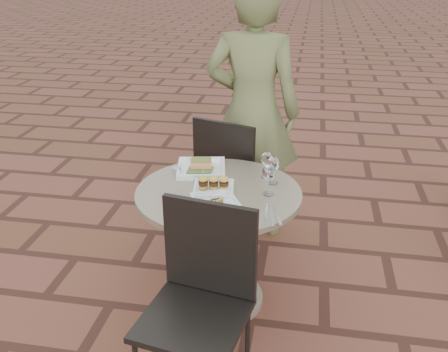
% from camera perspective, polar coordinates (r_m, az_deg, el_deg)
% --- Properties ---
extents(ground, '(60.00, 60.00, 0.00)m').
position_cam_1_polar(ground, '(2.95, 2.97, -16.24)').
color(ground, brown).
rests_on(ground, ground).
extents(cafe_table, '(0.90, 0.90, 0.73)m').
position_cam_1_polar(cafe_table, '(2.81, -0.60, -6.18)').
color(cafe_table, gray).
rests_on(cafe_table, ground).
extents(chair_far, '(0.56, 0.56, 0.93)m').
position_cam_1_polar(chair_far, '(3.36, 0.82, 0.50)').
color(chair_far, black).
rests_on(chair_far, ground).
extents(chair_near, '(0.51, 0.51, 0.93)m').
position_cam_1_polar(chair_near, '(2.27, -2.58, -12.69)').
color(chair_near, black).
rests_on(chair_near, ground).
extents(diner, '(0.68, 0.46, 1.80)m').
position_cam_1_polar(diner, '(3.44, 3.27, 7.29)').
color(diner, brown).
rests_on(diner, ground).
extents(plate_salmon, '(0.32, 0.32, 0.08)m').
position_cam_1_polar(plate_salmon, '(2.93, -2.62, 0.96)').
color(plate_salmon, white).
rests_on(plate_salmon, cafe_table).
extents(plate_sliders, '(0.24, 0.24, 0.14)m').
position_cam_1_polar(plate_sliders, '(2.68, -1.19, -1.16)').
color(plate_sliders, white).
rests_on(plate_sliders, cafe_table).
extents(plate_tuna, '(0.29, 0.29, 0.03)m').
position_cam_1_polar(plate_tuna, '(2.56, -1.05, -2.90)').
color(plate_tuna, white).
rests_on(plate_tuna, cafe_table).
extents(wine_glass_right, '(0.07, 0.07, 0.17)m').
position_cam_1_polar(wine_glass_right, '(2.62, 5.17, 0.30)').
color(wine_glass_right, white).
rests_on(wine_glass_right, cafe_table).
extents(wine_glass_mid, '(0.07, 0.07, 0.15)m').
position_cam_1_polar(wine_glass_mid, '(2.82, 4.91, 1.89)').
color(wine_glass_mid, white).
rests_on(wine_glass_mid, cafe_table).
extents(wine_glass_far, '(0.07, 0.07, 0.16)m').
position_cam_1_polar(wine_glass_far, '(2.75, 5.66, 1.31)').
color(wine_glass_far, white).
rests_on(wine_glass_far, cafe_table).
extents(steel_ramekin, '(0.06, 0.06, 0.04)m').
position_cam_1_polar(steel_ramekin, '(2.90, -5.42, 0.61)').
color(steel_ramekin, silver).
rests_on(steel_ramekin, cafe_table).
extents(cutlery_set, '(0.14, 0.24, 0.00)m').
position_cam_1_polar(cutlery_set, '(2.47, 5.46, -4.45)').
color(cutlery_set, silver).
rests_on(cutlery_set, cafe_table).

